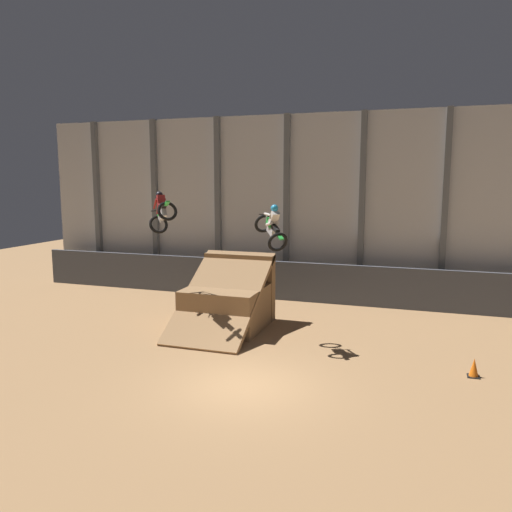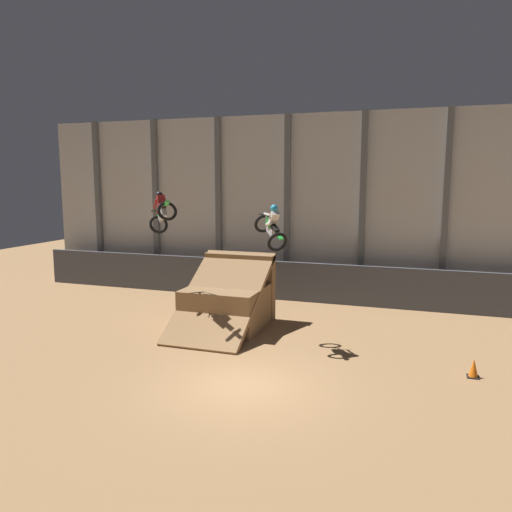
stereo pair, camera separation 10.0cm
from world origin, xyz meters
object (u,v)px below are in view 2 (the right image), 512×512
Objects in this scene: rider_bike_left_air at (162,212)px; rider_bike_right_air at (271,227)px; dirt_ramp at (229,301)px; traffic_cone_near_ramp at (474,368)px.

rider_bike_right_air is (4.19, 0.27, -0.46)m from rider_bike_left_air.
traffic_cone_near_ramp is (9.07, -2.73, -0.74)m from dirt_ramp.
rider_bike_left_air is at bearing 144.74° from rider_bike_right_air.
dirt_ramp reaches higher than traffic_cone_near_ramp.
rider_bike_right_air is 3.04× the size of traffic_cone_near_ramp.
dirt_ramp is at bearing 163.22° from traffic_cone_near_ramp.
rider_bike_left_air is 4.22m from rider_bike_right_air.
traffic_cone_near_ramp is (10.91, -0.69, -4.48)m from rider_bike_left_air.
rider_bike_right_air is at bearing 171.82° from traffic_cone_near_ramp.
rider_bike_left_air reaches higher than rider_bike_right_air.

